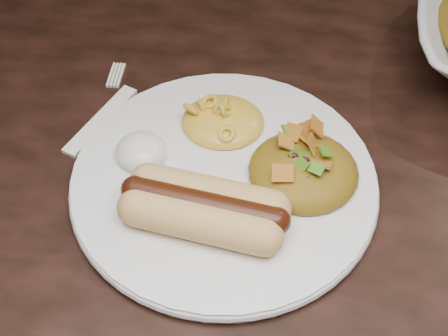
# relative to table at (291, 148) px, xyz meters

# --- Properties ---
(table) EXTENTS (1.60, 0.90, 0.75)m
(table) POSITION_rel_table_xyz_m (0.00, 0.00, 0.00)
(table) COLOR black
(table) RESTS_ON floor
(plate) EXTENTS (0.34, 0.34, 0.01)m
(plate) POSITION_rel_table_xyz_m (-0.06, -0.13, 0.10)
(plate) COLOR white
(plate) RESTS_ON table
(hotdog) EXTENTS (0.12, 0.08, 0.03)m
(hotdog) POSITION_rel_table_xyz_m (-0.07, -0.18, 0.12)
(hotdog) COLOR #FADD74
(hotdog) RESTS_ON plate
(mac_and_cheese) EXTENTS (0.10, 0.09, 0.03)m
(mac_and_cheese) POSITION_rel_table_xyz_m (-0.07, -0.07, 0.12)
(mac_and_cheese) COLOR yellow
(mac_and_cheese) RESTS_ON plate
(sour_cream) EXTENTS (0.06, 0.06, 0.03)m
(sour_cream) POSITION_rel_table_xyz_m (-0.14, -0.12, 0.12)
(sour_cream) COLOR white
(sour_cream) RESTS_ON plate
(taco_salad) EXTENTS (0.09, 0.09, 0.04)m
(taco_salad) POSITION_rel_table_xyz_m (0.01, -0.13, 0.12)
(taco_salad) COLOR #B64005
(taco_salad) RESTS_ON plate
(fork) EXTENTS (0.07, 0.14, 0.00)m
(fork) POSITION_rel_table_xyz_m (-0.19, -0.07, 0.09)
(fork) COLOR white
(fork) RESTS_ON table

